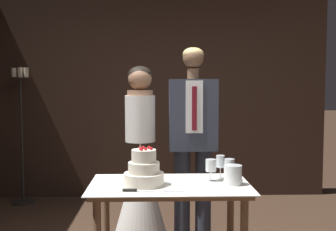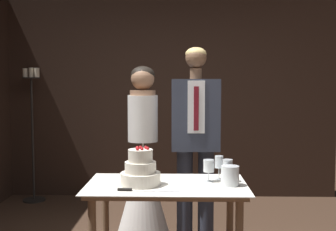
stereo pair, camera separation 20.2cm
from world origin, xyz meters
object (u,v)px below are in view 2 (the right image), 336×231
object	(u,v)px
bride	(143,177)
cake_table	(167,198)
candle_stand	(33,134)
groom	(196,135)
cake_knife	(136,190)
wine_glass_near	(209,166)
wine_glass_middle	(219,163)
hurricane_candle	(230,176)
tiered_cake	(140,171)
wine_glass_far	(228,166)

from	to	relation	value
bride	cake_table	bearing A→B (deg)	-73.31
cake_table	candle_stand	world-z (taller)	candle_stand
groom	candle_stand	bearing A→B (deg)	146.11
bride	groom	distance (m)	0.64
cake_knife	wine_glass_near	size ratio (longest dim) A/B	2.57
wine_glass_near	wine_glass_middle	size ratio (longest dim) A/B	0.91
candle_stand	cake_knife	bearing A→B (deg)	-56.79
candle_stand	hurricane_candle	bearing A→B (deg)	-44.67
tiered_cake	wine_glass_near	xyz separation A→B (m)	(0.51, 0.12, 0.01)
tiered_cake	hurricane_candle	size ratio (longest dim) A/B	2.03
tiered_cake	hurricane_candle	world-z (taller)	tiered_cake
cake_table	groom	bearing A→B (deg)	73.29
wine_glass_near	bride	distance (m)	0.96
groom	candle_stand	distance (m)	2.43
cake_table	bride	size ratio (longest dim) A/B	0.72
wine_glass_near	groom	distance (m)	0.76
bride	candle_stand	size ratio (longest dim) A/B	0.98
cake_table	wine_glass_far	xyz separation A→B (m)	(0.46, 0.09, 0.22)
cake_knife	wine_glass_far	distance (m)	0.74
tiered_cake	hurricane_candle	bearing A→B (deg)	0.01
tiered_cake	wine_glass_near	distance (m)	0.52
wine_glass_middle	bride	size ratio (longest dim) A/B	0.11
wine_glass_far	bride	bearing A→B (deg)	134.11
candle_stand	cake_table	bearing A→B (deg)	-50.88
bride	hurricane_candle	bearing A→B (deg)	-50.24
cake_knife	bride	distance (m)	1.05
wine_glass_middle	bride	xyz separation A→B (m)	(-0.65, 0.66, -0.27)
groom	wine_glass_middle	bearing A→B (deg)	-76.58
cake_table	wine_glass_middle	distance (m)	0.49
wine_glass_near	groom	xyz separation A→B (m)	(-0.07, 0.74, 0.15)
wine_glass_far	bride	size ratio (longest dim) A/B	0.10
tiered_cake	groom	size ratio (longest dim) A/B	0.16
bride	tiered_cake	bearing A→B (deg)	-86.29
bride	wine_glass_middle	bearing A→B (deg)	-45.44
tiered_cake	cake_knife	world-z (taller)	tiered_cake
wine_glass_middle	bride	bearing A→B (deg)	134.56
cake_table	wine_glass_near	bearing A→B (deg)	14.61
wine_glass_far	hurricane_candle	distance (m)	0.13
cake_table	candle_stand	bearing A→B (deg)	129.12
wine_glass_near	hurricane_candle	bearing A→B (deg)	-38.61
cake_knife	wine_glass_middle	xyz separation A→B (m)	(0.61, 0.38, 0.12)
cake_knife	hurricane_candle	size ratio (longest dim) A/B	2.99
cake_table	groom	world-z (taller)	groom
wine_glass_middle	bride	distance (m)	0.96
cake_table	hurricane_candle	distance (m)	0.50
wine_glass_middle	wine_glass_far	size ratio (longest dim) A/B	1.09
wine_glass_near	wine_glass_far	distance (m)	0.14
hurricane_candle	candle_stand	size ratio (longest dim) A/B	0.09
cake_table	cake_knife	distance (m)	0.32
cake_knife	wine_glass_far	bearing A→B (deg)	27.39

